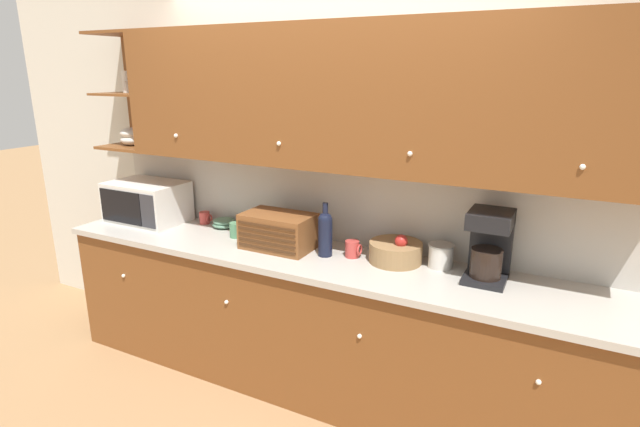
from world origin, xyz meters
The scene contains 15 objects.
ground_plane centered at (0.00, 0.00, 0.00)m, with size 24.00×24.00×0.00m, color #9E754C.
wall_back centered at (0.00, 0.03, 1.30)m, with size 5.97×0.06×2.60m.
counter_unit centered at (0.00, -0.30, 0.46)m, with size 3.59×0.63×0.92m.
backsplash_panel centered at (0.00, -0.01, 1.19)m, with size 3.57×0.01×0.53m.
upper_cabinets centered at (0.17, -0.18, 1.86)m, with size 3.57×0.39×0.81m.
microwave centered at (-1.43, -0.24, 1.07)m, with size 0.56×0.39×0.30m.
mug centered at (-1.02, -0.10, 0.97)m, with size 0.09×0.08×0.09m.
bowl_stack_on_counter centered at (-0.83, -0.10, 0.96)m, with size 0.17×0.17×0.07m.
mug_blue_second centered at (-0.62, -0.24, 0.97)m, with size 0.10×0.08×0.10m.
bread_box centered at (-0.26, -0.29, 1.03)m, with size 0.45×0.28×0.22m.
wine_bottle centered at (0.07, -0.28, 1.07)m, with size 0.09×0.09×0.33m.
mug_patterned_third centered at (0.23, -0.22, 0.97)m, with size 0.10×0.09×0.10m.
fruit_basket centered at (0.49, -0.18, 0.99)m, with size 0.31×0.31×0.18m.
storage_canister centered at (0.74, -0.14, 0.99)m, with size 0.15×0.15×0.14m.
coffee_maker centered at (1.01, -0.19, 1.12)m, with size 0.22×0.25×0.39m.
Camera 1 is at (1.36, -2.83, 2.01)m, focal length 28.00 mm.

